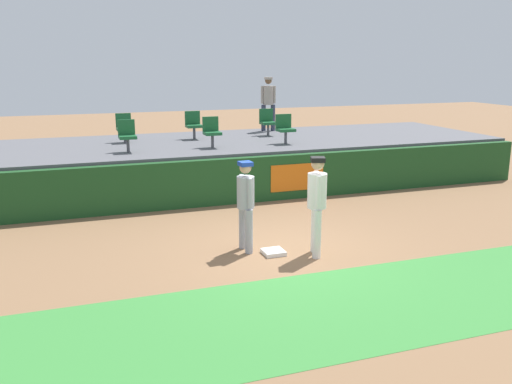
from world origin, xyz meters
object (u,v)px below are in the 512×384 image
object	(u,v)px
seat_back_center	(193,123)
spectator_hooded	(268,100)
seat_back_right	(267,121)
player_fielder_home	(317,199)
seat_front_center	(212,130)
player_runner_visitor	(246,200)
seat_front_left	(127,134)
first_base	(273,252)
seat_back_left	(124,126)
seat_front_right	(285,127)

from	to	relation	value
seat_back_center	spectator_hooded	world-z (taller)	spectator_hooded
seat_back_right	spectator_hooded	bearing A→B (deg)	68.04
player_fielder_home	seat_front_center	bearing A→B (deg)	-155.33
player_runner_visitor	seat_front_center	distance (m)	5.09
player_fielder_home	spectator_hooded	distance (m)	8.90
seat_front_center	seat_front_left	bearing A→B (deg)	-180.00
seat_front_left	first_base	bearing A→B (deg)	-69.24
first_base	seat_back_right	world-z (taller)	seat_back_right
player_runner_visitor	seat_front_left	size ratio (longest dim) A/B	2.10
player_runner_visitor	seat_back_right	size ratio (longest dim) A/B	2.10
spectator_hooded	seat_back_right	bearing A→B (deg)	80.02
player_runner_visitor	seat_back_left	bearing A→B (deg)	-172.08
player_runner_visitor	seat_back_center	xyz separation A→B (m)	(0.59, 6.79, 0.71)
seat_back_right	seat_back_center	size ratio (longest dim) A/B	1.00
seat_front_left	player_fielder_home	bearing A→B (deg)	-63.75
first_base	seat_front_right	size ratio (longest dim) A/B	0.48
spectator_hooded	seat_back_left	bearing A→B (deg)	24.26
first_base	seat_front_center	world-z (taller)	seat_front_center
seat_front_left	seat_back_right	bearing A→B (deg)	21.36
seat_front_center	seat_front_right	bearing A→B (deg)	0.01
player_runner_visitor	seat_back_center	size ratio (longest dim) A/B	2.10
seat_front_right	seat_back_center	distance (m)	2.89
first_base	seat_back_center	bearing A→B (deg)	88.71
player_fielder_home	player_runner_visitor	size ratio (longest dim) A/B	1.07
player_fielder_home	seat_front_left	bearing A→B (deg)	-134.18
seat_front_center	seat_back_center	xyz separation A→B (m)	(-0.09, 1.80, 0.00)
player_fielder_home	seat_back_center	size ratio (longest dim) A/B	2.25
player_runner_visitor	seat_front_left	bearing A→B (deg)	-166.57
first_base	spectator_hooded	distance (m)	9.05
player_fielder_home	seat_back_right	size ratio (longest dim) A/B	2.25
seat_front_center	seat_back_left	bearing A→B (deg)	140.20
first_base	seat_back_left	world-z (taller)	seat_back_left
player_runner_visitor	seat_front_left	world-z (taller)	seat_front_left
seat_back_center	first_base	bearing A→B (deg)	-91.29
seat_front_center	seat_back_center	size ratio (longest dim) A/B	1.00
seat_front_right	player_fielder_home	bearing A→B (deg)	-106.48
seat_back_right	seat_front_right	xyz separation A→B (m)	(-0.14, -1.80, 0.00)
seat_back_right	seat_front_left	bearing A→B (deg)	-158.64
first_base	seat_back_center	world-z (taller)	seat_back_center
first_base	player_runner_visitor	distance (m)	1.14
seat_back_center	seat_front_left	xyz separation A→B (m)	(-2.20, -1.80, -0.00)
first_base	player_fielder_home	world-z (taller)	player_fielder_home
first_base	player_fielder_home	bearing A→B (deg)	-21.02
seat_front_center	seat_back_left	world-z (taller)	same
seat_front_center	seat_front_left	xyz separation A→B (m)	(-2.28, -0.00, -0.00)
player_fielder_home	seat_front_left	xyz separation A→B (m)	(-2.79, 5.66, 0.64)
player_runner_visitor	first_base	bearing A→B (deg)	44.96
seat_back_right	seat_front_right	bearing A→B (deg)	-94.50
first_base	seat_front_right	xyz separation A→B (m)	(2.43, 5.37, 1.69)
seat_front_center	seat_back_left	size ratio (longest dim) A/B	1.00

